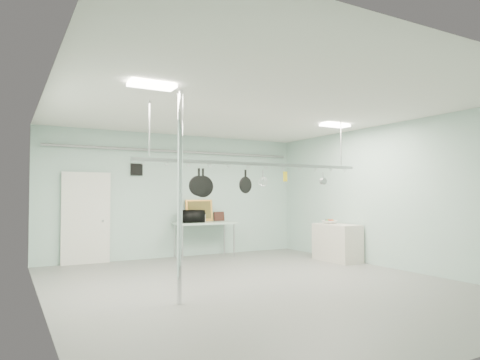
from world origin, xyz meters
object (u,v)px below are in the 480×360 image
microwave (192,216)px  fruit_bowl (329,222)px  prep_table (205,225)px  pot_rack (257,163)px  chrome_pole (180,196)px  skillet_right (245,181)px  side_cabinet (337,243)px  coffee_canister (202,218)px  skillet_mid (203,183)px  skillet_left (199,182)px

microwave → fruit_bowl: bearing=151.5°
prep_table → pot_rack: (-0.40, -3.30, 1.40)m
chrome_pole → pot_rack: 2.19m
chrome_pole → skillet_right: (1.64, 0.90, 0.27)m
side_cabinet → fruit_bowl: bearing=112.0°
side_cabinet → prep_table: bearing=139.2°
coffee_canister → fruit_bowl: (2.59, -1.89, -0.07)m
side_cabinet → skillet_right: size_ratio=2.83×
skillet_right → skillet_mid: bearing=164.9°
prep_table → skillet_mid: 3.77m
pot_rack → coffee_canister: 3.42m
side_cabinet → skillet_left: 4.52m
fruit_bowl → skillet_mid: bearing=-162.1°
coffee_canister → fruit_bowl: 3.21m
prep_table → microwave: (-0.35, 0.01, 0.23)m
prep_table → skillet_mid: size_ratio=3.09×
pot_rack → microwave: (0.05, 3.31, -1.16)m
pot_rack → coffee_canister: bearing=84.9°
side_cabinet → skillet_right: 3.68m
prep_table → side_cabinet: 3.39m
coffee_canister → prep_table: bearing=45.1°
side_cabinet → pot_rack: size_ratio=0.25×
pot_rack → fruit_bowl: pot_rack is taller
skillet_left → coffee_canister: bearing=73.6°
fruit_bowl → skillet_mid: skillet_mid is taller
fruit_bowl → skillet_left: 4.37m
coffee_canister → skillet_right: bearing=-99.6°
microwave → fruit_bowl: size_ratio=1.66×
microwave → fruit_bowl: microwave is taller
side_cabinet → skillet_right: bearing=-161.1°
chrome_pole → microwave: size_ratio=5.54×
chrome_pole → side_cabinet: chrome_pole is taller
prep_table → fruit_bowl: (2.47, -2.01, 0.11)m
coffee_canister → skillet_mid: 3.57m
microwave → fruit_bowl: 3.47m
chrome_pole → coffee_canister: (2.18, 4.08, -0.59)m
pot_rack → microwave: 3.51m
coffee_canister → skillet_mid: bearing=-113.9°
chrome_pole → fruit_bowl: (4.77, 2.19, -0.66)m
skillet_mid → pot_rack: bearing=7.6°
chrome_pole → pot_rack: bearing=25.3°
skillet_left → skillet_right: 0.94m
prep_table → chrome_pole: bearing=-118.7°
chrome_pole → skillet_right: bearing=28.7°
skillet_left → skillet_mid: (0.08, 0.00, -0.02)m
pot_rack → skillet_mid: 1.19m
pot_rack → skillet_left: bearing=180.0°
side_cabinet → skillet_left: (-4.15, -1.10, 1.40)m
prep_table → side_cabinet: size_ratio=1.33×
coffee_canister → skillet_left: bearing=-115.0°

